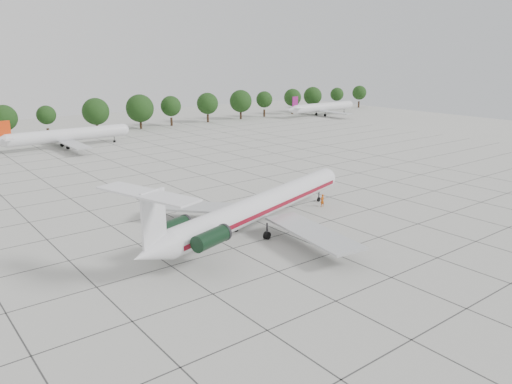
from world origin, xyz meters
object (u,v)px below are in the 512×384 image
ground_crew (322,200)px  bg_airliner_c (67,135)px  main_airliner (253,209)px  bg_airliner_e (322,107)px

ground_crew → bg_airliner_c: bg_airliner_c is taller
ground_crew → bg_airliner_c: bearing=-77.4°
main_airliner → bg_airliner_e: main_airliner is taller
main_airliner → bg_airliner_e: 123.40m
main_airliner → bg_airliner_c: size_ratio=1.37×
ground_crew → main_airliner: bearing=12.4°
main_airliner → bg_airliner_e: bearing=23.8°
main_airliner → bg_airliner_c: bearing=72.1°
main_airliner → bg_airliner_e: size_ratio=1.37×
bg_airliner_c → bg_airliner_e: 92.57m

